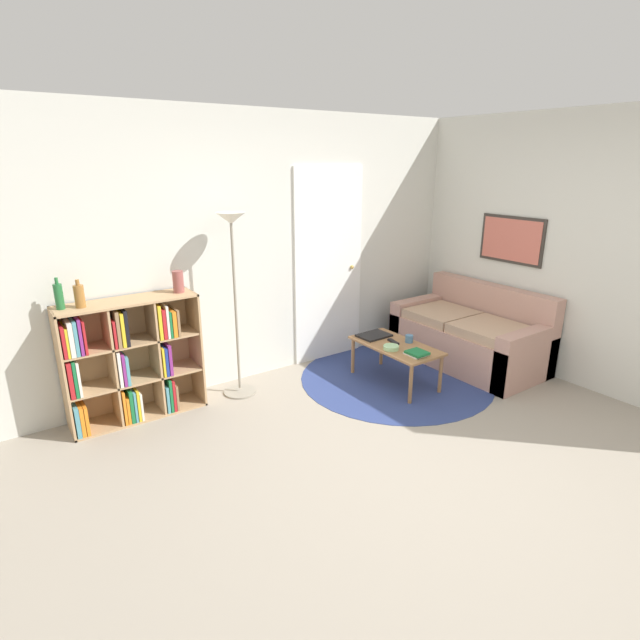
% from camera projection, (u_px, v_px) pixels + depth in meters
% --- Properties ---
extents(ground_plane, '(14.00, 14.00, 0.00)m').
position_uv_depth(ground_plane, '(436.00, 473.00, 3.58)').
color(ground_plane, gray).
extents(wall_back, '(7.51, 0.11, 2.60)m').
position_uv_depth(wall_back, '(275.00, 249.00, 4.99)').
color(wall_back, silver).
rests_on(wall_back, ground_plane).
extents(wall_right, '(0.08, 5.27, 2.60)m').
position_uv_depth(wall_right, '(513.00, 242.00, 5.31)').
color(wall_right, silver).
rests_on(wall_right, ground_plane).
extents(rug, '(1.95, 1.95, 0.01)m').
position_uv_depth(rug, '(396.00, 378.00, 5.12)').
color(rug, navy).
rests_on(rug, ground_plane).
extents(bookshelf, '(1.12, 0.34, 1.05)m').
position_uv_depth(bookshelf, '(127.00, 361.00, 4.21)').
color(bookshelf, tan).
rests_on(bookshelf, ground_plane).
extents(floor_lamp, '(0.31, 0.31, 1.71)m').
position_uv_depth(floor_lamp, '(233.00, 257.00, 4.41)').
color(floor_lamp, gray).
rests_on(floor_lamp, ground_plane).
extents(couch, '(0.85, 1.59, 0.84)m').
position_uv_depth(couch, '(472.00, 337.00, 5.47)').
color(couch, tan).
rests_on(couch, ground_plane).
extents(coffee_table, '(0.47, 0.92, 0.41)m').
position_uv_depth(coffee_table, '(396.00, 349.00, 4.93)').
color(coffee_table, '#996B42').
rests_on(coffee_table, ground_plane).
extents(laptop, '(0.33, 0.25, 0.02)m').
position_uv_depth(laptop, '(374.00, 335.00, 5.13)').
color(laptop, black).
rests_on(laptop, coffee_table).
extents(bowl, '(0.15, 0.15, 0.04)m').
position_uv_depth(bowl, '(391.00, 347.00, 4.78)').
color(bowl, '#9ED193').
rests_on(bowl, coffee_table).
extents(book_stack_on_table, '(0.17, 0.19, 0.04)m').
position_uv_depth(book_stack_on_table, '(417.00, 353.00, 4.64)').
color(book_stack_on_table, silver).
rests_on(book_stack_on_table, coffee_table).
extents(cup, '(0.08, 0.08, 0.07)m').
position_uv_depth(cup, '(409.00, 339.00, 4.96)').
color(cup, teal).
rests_on(cup, coffee_table).
extents(remote, '(0.07, 0.16, 0.02)m').
position_uv_depth(remote, '(393.00, 342.00, 4.96)').
color(remote, black).
rests_on(remote, coffee_table).
extents(bottle_left, '(0.06, 0.06, 0.25)m').
position_uv_depth(bottle_left, '(59.00, 296.00, 3.79)').
color(bottle_left, '#236633').
rests_on(bottle_left, bookshelf).
extents(bottle_middle, '(0.08, 0.08, 0.22)m').
position_uv_depth(bottle_middle, '(79.00, 296.00, 3.84)').
color(bottle_middle, olive).
rests_on(bottle_middle, bookshelf).
extents(vase_on_shelf, '(0.09, 0.09, 0.19)m').
position_uv_depth(vase_on_shelf, '(178.00, 282.00, 4.28)').
color(vase_on_shelf, '#934C47').
rests_on(vase_on_shelf, bookshelf).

